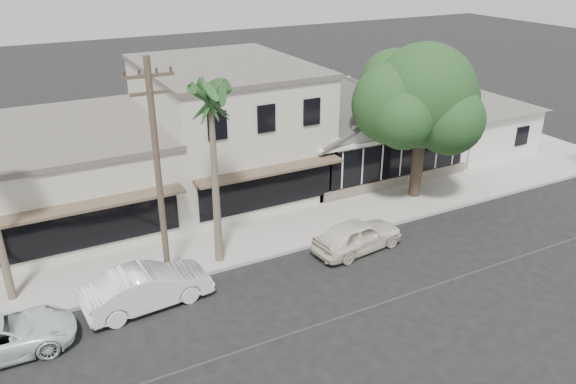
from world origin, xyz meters
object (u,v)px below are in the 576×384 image
utility_pole (158,171)px  car_2 (0,337)px  shade_tree (419,98)px  car_0 (358,235)px  car_1 (147,287)px

utility_pole → car_2: bearing=-165.0°
car_2 → shade_tree: (20.05, 3.74, 4.71)m
car_0 → shade_tree: 8.21m
car_2 → utility_pole: bearing=-73.3°
car_1 → shade_tree: size_ratio=0.58×
car_1 → shade_tree: bearing=-82.4°
car_1 → car_2: 5.02m
car_0 → shade_tree: size_ratio=0.52×
car_1 → car_2: car_1 is taller
utility_pole → shade_tree: utility_pole is taller
car_0 → car_2: bearing=84.1°
car_1 → car_2: (-5.00, -0.45, -0.12)m
car_2 → car_1: bearing=-83.2°
car_0 → shade_tree: shade_tree is taller
car_1 → shade_tree: 16.08m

